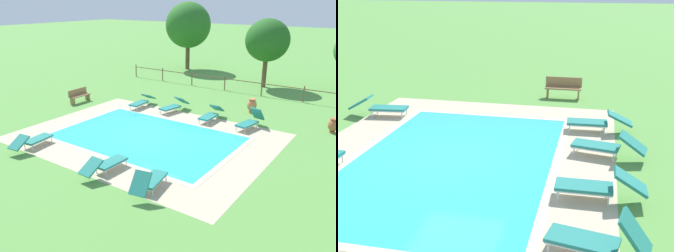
% 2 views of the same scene
% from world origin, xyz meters
% --- Properties ---
extents(ground_plane, '(160.00, 160.00, 0.00)m').
position_xyz_m(ground_plane, '(0.00, 0.00, 0.00)').
color(ground_plane, '#599342').
extents(pool_deck_paving, '(11.79, 8.79, 0.01)m').
position_xyz_m(pool_deck_paving, '(0.00, 0.00, 0.00)').
color(pool_deck_paving, '#BCAD8E').
rests_on(pool_deck_paving, ground).
extents(swimming_pool_water, '(8.38, 5.38, 0.01)m').
position_xyz_m(swimming_pool_water, '(0.00, 0.00, 0.01)').
color(swimming_pool_water, '#2DB7C6').
rests_on(swimming_pool_water, ground).
extents(pool_coping_rim, '(8.86, 5.86, 0.01)m').
position_xyz_m(pool_coping_rim, '(0.00, 0.00, 0.01)').
color(pool_coping_rim, beige).
rests_on(pool_coping_rim, ground).
extents(sun_lounger_north_near_steps, '(0.70, 2.10, 0.71)m').
position_xyz_m(sun_lounger_north_near_steps, '(-3.32, 3.79, 0.35)').
color(sun_lounger_north_near_steps, '#237A70').
rests_on(sun_lounger_north_near_steps, ground).
extents(sun_lounger_north_far, '(0.84, 2.11, 0.75)m').
position_xyz_m(sun_lounger_north_far, '(-3.38, -3.88, 0.36)').
color(sun_lounger_north_far, '#237A70').
rests_on(sun_lounger_north_far, ground).
extents(sun_lounger_north_end, '(0.94, 1.92, 1.00)m').
position_xyz_m(sun_lounger_north_end, '(3.63, 3.96, 0.40)').
color(sun_lounger_north_end, '#237A70').
rests_on(sun_lounger_north_end, ground).
extents(sun_lounger_south_near_corner, '(0.98, 2.10, 0.80)m').
position_xyz_m(sun_lounger_south_near_corner, '(-1.18, 4.11, 0.36)').
color(sun_lounger_south_near_corner, '#237A70').
rests_on(sun_lounger_south_near_corner, ground).
extents(sun_lounger_south_far, '(0.62, 2.04, 0.78)m').
position_xyz_m(sun_lounger_south_far, '(1.41, 3.92, 0.36)').
color(sun_lounger_south_far, '#237A70').
rests_on(sun_lounger_south_far, ground).
extents(wooden_bench_lawn_side, '(0.47, 1.51, 0.87)m').
position_xyz_m(wooden_bench_lawn_side, '(-7.31, 2.34, 0.47)').
color(wooden_bench_lawn_side, '#937047').
rests_on(wooden_bench_lawn_side, ground).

